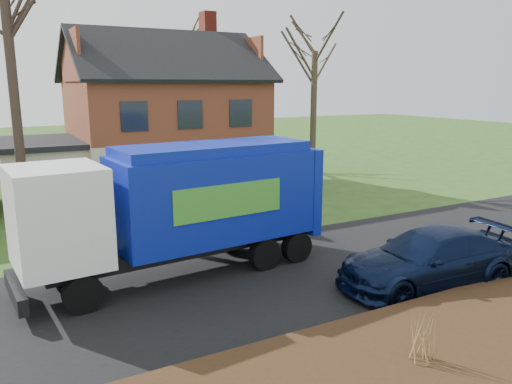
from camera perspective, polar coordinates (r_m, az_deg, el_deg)
name	(u,v)px	position (r m, az deg, el deg)	size (l,w,h in m)	color
ground	(259,279)	(14.26, 0.37, -9.87)	(120.00, 120.00, 0.00)	#2A4C19
road	(259,278)	(14.26, 0.37, -9.83)	(80.00, 7.00, 0.02)	black
mulch_verge	(394,365)	(10.36, 15.45, -18.47)	(80.00, 3.50, 0.30)	black
main_house	(155,111)	(26.71, -11.44, 9.10)	(12.95, 8.95, 9.26)	beige
garbage_truck	(185,202)	(14.14, -8.14, -1.08)	(8.83, 3.03, 3.71)	black
silver_sedan	(167,217)	(18.07, -10.13, -2.86)	(1.54, 4.41, 1.45)	#B5B8BD
navy_wagon	(429,258)	(14.36, 19.17, -7.19)	(2.13, 5.23, 1.52)	black
tree_front_east	(315,28)	(26.81, 6.82, 18.15)	(3.62, 3.62, 10.06)	#403626
tree_back	(181,34)	(35.76, -8.60, 17.39)	(3.29, 3.29, 10.42)	#3B3223
grass_clump_mid	(420,335)	(10.10, 18.27, -15.26)	(0.36, 0.30, 1.00)	#A17247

